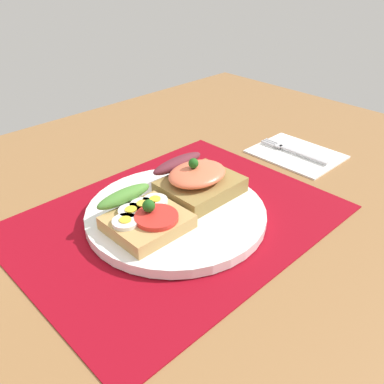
{
  "coord_description": "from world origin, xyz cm",
  "views": [
    {
      "loc": [
        -30.7,
        -34.66,
        32.38
      ],
      "look_at": [
        3.0,
        0.0,
        3.13
      ],
      "focal_mm": 38.87,
      "sensor_mm": 36.0,
      "label": 1
    }
  ],
  "objects_px": {
    "fork": "(292,150)",
    "napkin": "(294,153)",
    "plate": "(176,214)",
    "sandwich_salmon": "(197,180)",
    "sandwich_egg_tomato": "(143,216)"
  },
  "relations": [
    {
      "from": "plate",
      "to": "napkin",
      "type": "relative_size",
      "value": 1.66
    },
    {
      "from": "plate",
      "to": "sandwich_egg_tomato",
      "type": "relative_size",
      "value": 2.44
    },
    {
      "from": "fork",
      "to": "napkin",
      "type": "bearing_deg",
      "value": -41.65
    },
    {
      "from": "plate",
      "to": "sandwich_salmon",
      "type": "height_order",
      "value": "sandwich_salmon"
    },
    {
      "from": "sandwich_egg_tomato",
      "to": "napkin",
      "type": "bearing_deg",
      "value": 0.34
    },
    {
      "from": "sandwich_salmon",
      "to": "sandwich_egg_tomato",
      "type": "bearing_deg",
      "value": -174.06
    },
    {
      "from": "plate",
      "to": "napkin",
      "type": "height_order",
      "value": "plate"
    },
    {
      "from": "fork",
      "to": "plate",
      "type": "bearing_deg",
      "value": -178.49
    },
    {
      "from": "plate",
      "to": "sandwich_salmon",
      "type": "relative_size",
      "value": 2.25
    },
    {
      "from": "sandwich_salmon",
      "to": "napkin",
      "type": "xyz_separation_m",
      "value": [
        0.23,
        -0.01,
        -0.03
      ]
    },
    {
      "from": "plate",
      "to": "napkin",
      "type": "bearing_deg",
      "value": 0.75
    },
    {
      "from": "napkin",
      "to": "sandwich_egg_tomato",
      "type": "bearing_deg",
      "value": -179.66
    },
    {
      "from": "plate",
      "to": "sandwich_salmon",
      "type": "xyz_separation_m",
      "value": [
        0.05,
        0.01,
        0.03
      ]
    },
    {
      "from": "sandwich_salmon",
      "to": "fork",
      "type": "height_order",
      "value": "sandwich_salmon"
    },
    {
      "from": "plate",
      "to": "sandwich_egg_tomato",
      "type": "bearing_deg",
      "value": 178.1
    }
  ]
}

